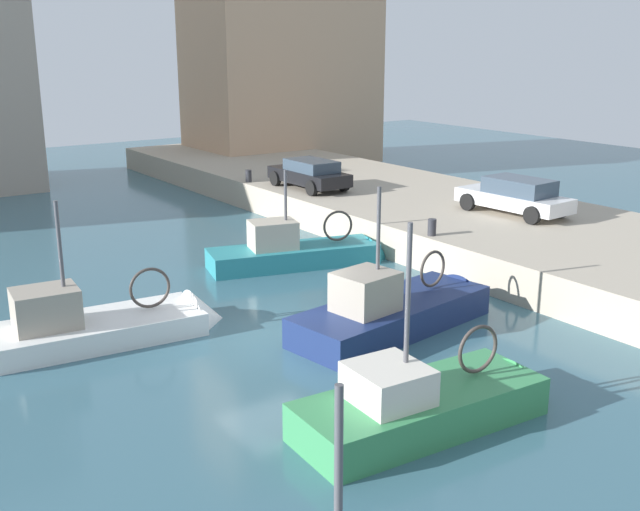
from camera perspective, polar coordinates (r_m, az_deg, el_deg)
The scene contains 10 objects.
water_surface at distance 19.93m, azimuth -3.46°, elevation -6.01°, with size 80.00×80.00×0.00m, color #386070.
quay_wall at distance 27.25m, azimuth 17.54°, elevation 0.60°, with size 9.00×56.00×1.20m, color #ADA08C.
fishing_boat_green at distance 15.78m, azimuth 8.39°, elevation -11.85°, with size 6.05×2.39×5.06m.
fishing_boat_white at distance 20.40m, azimuth -15.38°, elevation -5.64°, with size 6.35×2.74×4.64m.
fishing_boat_teal at distance 26.04m, azimuth -1.32°, elevation -0.39°, with size 6.72×3.24×4.04m.
fishing_boat_navy at distance 20.58m, azimuth 5.96°, elevation -4.96°, with size 6.86×2.87×4.83m.
parked_car_white at distance 28.96m, azimuth 14.35°, elevation 4.34°, with size 2.05×4.38×1.35m.
parked_car_black at distance 33.02m, azimuth -0.78°, elevation 6.13°, with size 1.90×4.12×1.26m.
mooring_bollard_south at distance 25.31m, azimuth 8.34°, elevation 2.09°, with size 0.28×0.28×0.55m, color #2D2D33.
mooring_bollard_mid at distance 34.82m, azimuth -5.34°, elevation 5.92°, with size 0.28×0.28×0.55m, color #2D2D33.
Camera 1 is at (-9.64, -15.81, 7.38)m, focal length 42.96 mm.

